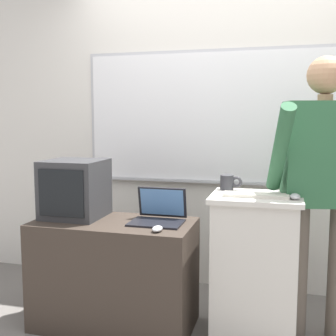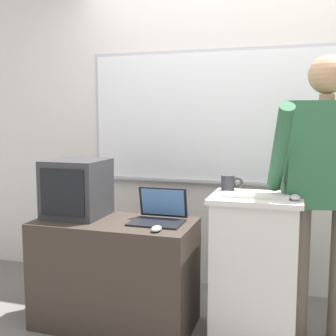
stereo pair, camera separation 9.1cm
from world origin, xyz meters
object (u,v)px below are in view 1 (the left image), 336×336
coffee_mug (228,182)px  computer_mouse_by_keyboard (295,196)px  person_presenter (322,176)px  computer_mouse_by_laptop (157,229)px  crt_monitor (75,189)px  side_desk (115,274)px  laptop (159,212)px  lectern_podium (255,267)px  wireless_keyboard (256,195)px

coffee_mug → computer_mouse_by_keyboard: bearing=-28.7°
person_presenter → computer_mouse_by_laptop: 1.06m
computer_mouse_by_laptop → crt_monitor: (-0.65, 0.22, 0.18)m
computer_mouse_by_laptop → computer_mouse_by_keyboard: 0.83m
side_desk → laptop: (0.29, 0.08, 0.42)m
lectern_podium → coffee_mug: bearing=141.6°
lectern_podium → crt_monitor: crt_monitor is taller
side_desk → crt_monitor: crt_monitor is taller
lectern_podium → coffee_mug: coffee_mug is taller
side_desk → computer_mouse_by_laptop: 0.54m
wireless_keyboard → computer_mouse_by_laptop: size_ratio=3.90×
side_desk → computer_mouse_by_laptop: (0.35, -0.17, 0.38)m
side_desk → computer_mouse_by_laptop: size_ratio=10.55×
laptop → coffee_mug: 0.50m
wireless_keyboard → coffee_mug: bearing=132.7°
laptop → computer_mouse_by_keyboard: computer_mouse_by_keyboard is taller
crt_monitor → computer_mouse_by_keyboard: bearing=-1.8°
crt_monitor → wireless_keyboard: bearing=-1.2°
person_presenter → crt_monitor: bearing=173.6°
laptop → coffee_mug: coffee_mug is taller
computer_mouse_by_laptop → coffee_mug: size_ratio=0.69×
side_desk → laptop: size_ratio=3.12×
side_desk → wireless_keyboard: (0.91, 0.03, 0.57)m
side_desk → coffee_mug: (0.72, 0.24, 0.61)m
side_desk → laptop: 0.52m
laptop → crt_monitor: 0.61m
side_desk → crt_monitor: 0.64m
side_desk → coffee_mug: bearing=18.2°
computer_mouse_by_keyboard → crt_monitor: size_ratio=0.25×
laptop → computer_mouse_by_laptop: laptop is taller
computer_mouse_by_laptop → coffee_mug: bearing=47.8°
person_presenter → computer_mouse_by_keyboard: 0.27m
crt_monitor → lectern_podium: bearing=1.4°
wireless_keyboard → computer_mouse_by_keyboard: computer_mouse_by_keyboard is taller
laptop → crt_monitor: crt_monitor is taller
computer_mouse_by_keyboard → side_desk: bearing=-179.7°
lectern_podium → side_desk: lectern_podium is taller
coffee_mug → side_desk: bearing=-161.8°
coffee_mug → laptop: bearing=-159.6°
lectern_podium → crt_monitor: 1.30m
side_desk → coffee_mug: 0.97m
side_desk → wireless_keyboard: 1.08m
coffee_mug → wireless_keyboard: bearing=-47.3°
person_presenter → wireless_keyboard: size_ratio=4.54×
computer_mouse_by_laptop → person_presenter: bearing=21.1°
computer_mouse_by_keyboard → computer_mouse_by_laptop: bearing=-167.4°
person_presenter → crt_monitor: person_presenter is taller
person_presenter → wireless_keyboard: bearing=-167.7°
lectern_podium → side_desk: 0.92m
lectern_podium → computer_mouse_by_laptop: bearing=-155.8°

